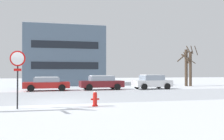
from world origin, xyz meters
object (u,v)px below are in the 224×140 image
Objects in this scene: parked_car_red at (46,84)px; parked_car_maroon at (101,82)px; fire_hydrant at (95,99)px; parked_car_white at (152,82)px; stop_sign at (18,68)px.

parked_car_maroon is at bearing 0.30° from parked_car_red.
parked_car_white reaches higher than fire_hydrant.
stop_sign is 0.70× the size of parked_car_white.
parked_car_white is (8.05, 11.51, 0.37)m from fire_hydrant.
parked_car_maroon is at bearing 178.04° from parked_car_white.
parked_car_red is (-2.72, 11.67, 0.29)m from fire_hydrant.
fire_hydrant is at bearing -124.95° from parked_car_white.
parked_car_red is 0.98× the size of parked_car_maroon.
stop_sign is at bearing -118.95° from parked_car_maroon.
fire_hydrant is 0.18× the size of parked_car_maroon.
fire_hydrant is (3.82, 0.02, -1.59)m from stop_sign.
parked_car_white is (10.77, -0.16, 0.08)m from parked_car_red.
parked_car_white is at bearing 55.05° from fire_hydrant.
fire_hydrant is at bearing -76.88° from parked_car_red.
parked_car_maroon is (6.48, 11.71, -1.24)m from stop_sign.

